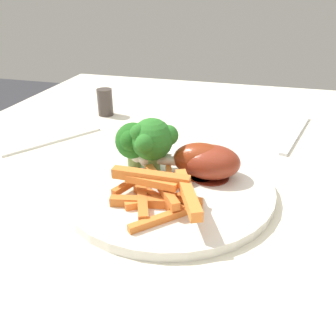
{
  "coord_description": "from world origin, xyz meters",
  "views": [
    {
      "loc": [
        0.34,
        0.1,
        0.96
      ],
      "look_at": [
        -0.02,
        -0.0,
        0.76
      ],
      "focal_mm": 37.32,
      "sensor_mm": 36.0,
      "label": 1
    }
  ],
  "objects_px": {
    "carrot_fries_pile": "(158,192)",
    "pepper_shaker": "(105,102)",
    "broccoli_floret_front": "(152,140)",
    "chicken_drumstick_near": "(207,162)",
    "dining_table": "(164,263)",
    "chicken_drumstick_far": "(197,160)",
    "fork": "(296,134)",
    "dinner_plate": "(168,186)",
    "broccoli_floret_middle": "(134,141)"
  },
  "relations": [
    {
      "from": "broccoli_floret_middle",
      "to": "pepper_shaker",
      "type": "bearing_deg",
      "value": -147.09
    },
    {
      "from": "dining_table",
      "to": "chicken_drumstick_far",
      "type": "distance_m",
      "value": 0.15
    },
    {
      "from": "dining_table",
      "to": "chicken_drumstick_near",
      "type": "distance_m",
      "value": 0.15
    },
    {
      "from": "dining_table",
      "to": "dinner_plate",
      "type": "height_order",
      "value": "dinner_plate"
    },
    {
      "from": "broccoli_floret_middle",
      "to": "carrot_fries_pile",
      "type": "distance_m",
      "value": 0.1
    },
    {
      "from": "dinner_plate",
      "to": "broccoli_floret_front",
      "type": "bearing_deg",
      "value": -126.33
    },
    {
      "from": "chicken_drumstick_near",
      "to": "pepper_shaker",
      "type": "xyz_separation_m",
      "value": [
        -0.22,
        -0.24,
        -0.01
      ]
    },
    {
      "from": "broccoli_floret_front",
      "to": "dinner_plate",
      "type": "bearing_deg",
      "value": 53.67
    },
    {
      "from": "broccoli_floret_middle",
      "to": "chicken_drumstick_far",
      "type": "distance_m",
      "value": 0.09
    },
    {
      "from": "carrot_fries_pile",
      "to": "pepper_shaker",
      "type": "xyz_separation_m",
      "value": [
        -0.29,
        -0.2,
        -0.0
      ]
    },
    {
      "from": "dining_table",
      "to": "carrot_fries_pile",
      "type": "height_order",
      "value": "carrot_fries_pile"
    },
    {
      "from": "broccoli_floret_middle",
      "to": "dining_table",
      "type": "bearing_deg",
      "value": 46.89
    },
    {
      "from": "dining_table",
      "to": "broccoli_floret_front",
      "type": "distance_m",
      "value": 0.17
    },
    {
      "from": "pepper_shaker",
      "to": "carrot_fries_pile",
      "type": "bearing_deg",
      "value": 33.89
    },
    {
      "from": "dinner_plate",
      "to": "carrot_fries_pile",
      "type": "distance_m",
      "value": 0.05
    },
    {
      "from": "pepper_shaker",
      "to": "chicken_drumstick_far",
      "type": "bearing_deg",
      "value": 46.0
    },
    {
      "from": "broccoli_floret_front",
      "to": "carrot_fries_pile",
      "type": "relative_size",
      "value": 0.55
    },
    {
      "from": "pepper_shaker",
      "to": "broccoli_floret_front",
      "type": "bearing_deg",
      "value": 36.85
    },
    {
      "from": "dinner_plate",
      "to": "fork",
      "type": "xyz_separation_m",
      "value": [
        -0.23,
        0.17,
        -0.0
      ]
    },
    {
      "from": "pepper_shaker",
      "to": "broccoli_floret_middle",
      "type": "bearing_deg",
      "value": 32.91
    },
    {
      "from": "dinner_plate",
      "to": "carrot_fries_pile",
      "type": "relative_size",
      "value": 1.95
    },
    {
      "from": "broccoli_floret_front",
      "to": "chicken_drumstick_near",
      "type": "xyz_separation_m",
      "value": [
        -0.01,
        0.07,
        -0.03
      ]
    },
    {
      "from": "broccoli_floret_middle",
      "to": "pepper_shaker",
      "type": "xyz_separation_m",
      "value": [
        -0.22,
        -0.14,
        -0.02
      ]
    },
    {
      "from": "broccoli_floret_front",
      "to": "fork",
      "type": "relative_size",
      "value": 0.39
    },
    {
      "from": "dinner_plate",
      "to": "pepper_shaker",
      "type": "relative_size",
      "value": 5.04
    },
    {
      "from": "dinner_plate",
      "to": "carrot_fries_pile",
      "type": "xyz_separation_m",
      "value": [
        0.05,
        0.0,
        0.02
      ]
    },
    {
      "from": "broccoli_floret_middle",
      "to": "chicken_drumstick_near",
      "type": "xyz_separation_m",
      "value": [
        -0.0,
        0.1,
        -0.02
      ]
    },
    {
      "from": "broccoli_floret_middle",
      "to": "carrot_fries_pile",
      "type": "relative_size",
      "value": 0.46
    },
    {
      "from": "carrot_fries_pile",
      "to": "fork",
      "type": "bearing_deg",
      "value": 149.64
    },
    {
      "from": "dinner_plate",
      "to": "pepper_shaker",
      "type": "height_order",
      "value": "pepper_shaker"
    },
    {
      "from": "broccoli_floret_middle",
      "to": "chicken_drumstick_near",
      "type": "bearing_deg",
      "value": 90.35
    },
    {
      "from": "carrot_fries_pile",
      "to": "pepper_shaker",
      "type": "height_order",
      "value": "pepper_shaker"
    },
    {
      "from": "chicken_drumstick_near",
      "to": "chicken_drumstick_far",
      "type": "xyz_separation_m",
      "value": [
        -0.0,
        -0.01,
        0.0
      ]
    },
    {
      "from": "dining_table",
      "to": "pepper_shaker",
      "type": "relative_size",
      "value": 22.44
    },
    {
      "from": "dinner_plate",
      "to": "chicken_drumstick_far",
      "type": "height_order",
      "value": "chicken_drumstick_far"
    },
    {
      "from": "chicken_drumstick_near",
      "to": "broccoli_floret_front",
      "type": "bearing_deg",
      "value": -82.92
    },
    {
      "from": "chicken_drumstick_near",
      "to": "dining_table",
      "type": "bearing_deg",
      "value": -39.0
    },
    {
      "from": "broccoli_floret_front",
      "to": "carrot_fries_pile",
      "type": "distance_m",
      "value": 0.08
    },
    {
      "from": "broccoli_floret_middle",
      "to": "fork",
      "type": "height_order",
      "value": "broccoli_floret_middle"
    },
    {
      "from": "dinner_plate",
      "to": "broccoli_floret_middle",
      "type": "distance_m",
      "value": 0.07
    },
    {
      "from": "fork",
      "to": "broccoli_floret_middle",
      "type": "bearing_deg",
      "value": 147.49
    },
    {
      "from": "dinner_plate",
      "to": "broccoli_floret_front",
      "type": "xyz_separation_m",
      "value": [
        -0.02,
        -0.03,
        0.05
      ]
    },
    {
      "from": "dining_table",
      "to": "fork",
      "type": "bearing_deg",
      "value": 147.44
    },
    {
      "from": "dinner_plate",
      "to": "pepper_shaker",
      "type": "xyz_separation_m",
      "value": [
        -0.24,
        -0.19,
        0.02
      ]
    },
    {
      "from": "carrot_fries_pile",
      "to": "chicken_drumstick_near",
      "type": "xyz_separation_m",
      "value": [
        -0.07,
        0.04,
        0.01
      ]
    },
    {
      "from": "fork",
      "to": "dinner_plate",
      "type": "bearing_deg",
      "value": 158.78
    },
    {
      "from": "fork",
      "to": "dining_table",
      "type": "bearing_deg",
      "value": 161.68
    },
    {
      "from": "dinner_plate",
      "to": "broccoli_floret_middle",
      "type": "bearing_deg",
      "value": -116.35
    },
    {
      "from": "broccoli_floret_middle",
      "to": "dinner_plate",
      "type": "bearing_deg",
      "value": 63.65
    },
    {
      "from": "carrot_fries_pile",
      "to": "chicken_drumstick_far",
      "type": "relative_size",
      "value": 1.02
    }
  ]
}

